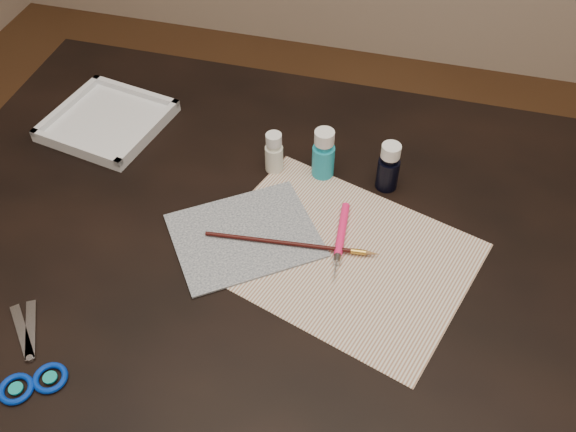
% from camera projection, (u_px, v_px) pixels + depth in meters
% --- Properties ---
extents(table, '(1.30, 0.90, 0.75)m').
position_uv_depth(table, '(288.00, 355.00, 1.33)').
color(table, black).
rests_on(table, ground).
extents(paper, '(0.48, 0.41, 0.00)m').
position_uv_depth(paper, '(340.00, 255.00, 1.03)').
color(paper, silver).
rests_on(paper, table).
extents(canvas, '(0.29, 0.28, 0.00)m').
position_uv_depth(canvas, '(245.00, 235.00, 1.06)').
color(canvas, black).
rests_on(canvas, paper).
extents(paint_bottle_white, '(0.04, 0.04, 0.08)m').
position_uv_depth(paint_bottle_white, '(274.00, 152.00, 1.14)').
color(paint_bottle_white, silver).
rests_on(paint_bottle_white, table).
extents(paint_bottle_cyan, '(0.04, 0.04, 0.10)m').
position_uv_depth(paint_bottle_cyan, '(324.00, 154.00, 1.13)').
color(paint_bottle_cyan, '#1D9CB6').
rests_on(paint_bottle_cyan, table).
extents(paint_bottle_navy, '(0.05, 0.05, 0.09)m').
position_uv_depth(paint_bottle_navy, '(389.00, 166.00, 1.11)').
color(paint_bottle_navy, black).
rests_on(paint_bottle_navy, table).
extents(paintbrush, '(0.29, 0.04, 0.01)m').
position_uv_depth(paintbrush, '(292.00, 244.00, 1.04)').
color(paintbrush, black).
rests_on(paintbrush, canvas).
extents(craft_knife, '(0.03, 0.17, 0.01)m').
position_uv_depth(craft_knife, '(340.00, 242.00, 1.04)').
color(craft_knife, '#FF1C67').
rests_on(craft_knife, paper).
extents(scissors, '(0.20, 0.20, 0.01)m').
position_uv_depth(scissors, '(24.00, 350.00, 0.91)').
color(scissors, silver).
rests_on(scissors, table).
extents(palette_tray, '(0.24, 0.24, 0.02)m').
position_uv_depth(palette_tray, '(107.00, 120.00, 1.25)').
color(palette_tray, silver).
rests_on(palette_tray, table).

